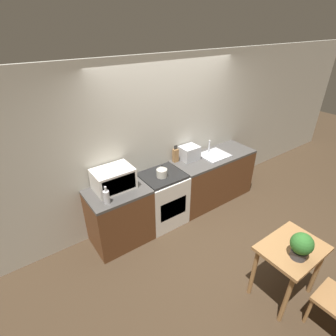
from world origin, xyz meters
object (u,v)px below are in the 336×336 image
at_px(stove_range, 162,198).
at_px(toaster_oven, 189,153).
at_px(dining_table, 290,256).
at_px(microwave, 113,179).
at_px(bottle, 106,197).
at_px(kettle, 162,171).

height_order(stove_range, toaster_oven, toaster_oven).
relative_size(stove_range, dining_table, 1.16).
distance_m(microwave, bottle, 0.36).
bearing_deg(stove_range, microwave, 173.14).
distance_m(microwave, dining_table, 2.42).
bearing_deg(toaster_oven, dining_table, -97.07).
xyz_separation_m(microwave, dining_table, (1.17, -2.07, -0.42)).
bearing_deg(toaster_oven, kettle, -164.20).
distance_m(kettle, microwave, 0.74).
relative_size(kettle, toaster_oven, 0.67).
relative_size(stove_range, kettle, 4.37).
bearing_deg(bottle, kettle, 7.95).
xyz_separation_m(bottle, toaster_oven, (1.67, 0.34, 0.02)).
height_order(microwave, toaster_oven, microwave).
height_order(kettle, bottle, bottle).
relative_size(bottle, dining_table, 0.33).
bearing_deg(bottle, toaster_oven, 11.35).
distance_m(stove_range, bottle, 1.15).
distance_m(stove_range, dining_table, 2.03).
bearing_deg(dining_table, microwave, 119.51).
relative_size(bottle, toaster_oven, 0.83).
bearing_deg(dining_table, bottle, 127.86).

